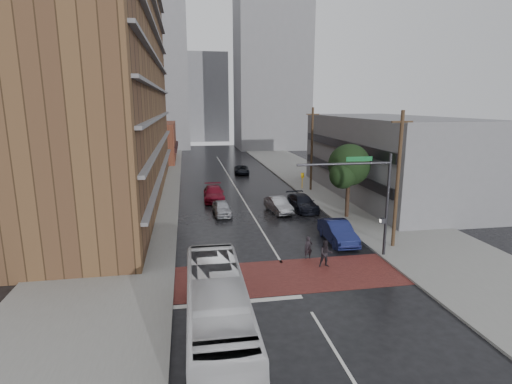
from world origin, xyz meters
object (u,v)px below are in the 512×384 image
car_parked_near (338,232)px  car_travel_a (222,208)px  pedestrian_a (308,248)px  car_parked_mid (302,203)px  suv_travel (242,170)px  car_travel_c (214,193)px  transit_bus (218,313)px  car_parked_far (303,202)px  pedestrian_b (326,254)px  car_travel_b (278,205)px

car_parked_near → car_travel_a: bearing=132.1°
pedestrian_a → car_parked_mid: pedestrian_a is taller
suv_travel → car_parked_mid: car_parked_mid is taller
car_travel_c → suv_travel: 17.04m
transit_bus → car_travel_c: transit_bus is taller
car_travel_c → car_parked_far: 9.98m
car_parked_near → car_travel_c: bearing=119.7°
car_travel_c → car_parked_near: 17.42m
car_parked_far → car_parked_mid: bearing=-120.2°
transit_bus → car_parked_far: bearing=65.4°
transit_bus → pedestrian_b: 10.61m
car_parked_far → pedestrian_a: bearing=-114.3°
pedestrian_b → car_parked_mid: 14.23m
transit_bus → car_parked_far: 24.56m
car_travel_b → car_travel_c: size_ratio=0.83×
pedestrian_a → car_parked_near: size_ratio=0.31×
car_travel_c → suv_travel: (5.34, 16.18, -0.15)m
transit_bus → car_travel_a: bearing=85.1°
car_parked_near → car_parked_far: car_parked_near is taller
transit_bus → pedestrian_a: 11.31m
car_travel_a → car_parked_near: (8.07, -9.21, 0.15)m
transit_bus → car_travel_b: transit_bus is taller
car_travel_a → car_parked_mid: (8.10, 0.43, 0.07)m
pedestrian_b → car_parked_near: pedestrian_b is taller
pedestrian_a → car_parked_mid: (3.25, 12.45, -0.04)m
pedestrian_a → car_parked_near: car_parked_near is taller
pedestrian_a → pedestrian_b: bearing=-67.9°
transit_bus → suv_travel: (7.06, 43.18, -0.89)m
car_travel_b → car_parked_far: size_ratio=1.24×
car_travel_c → car_parked_mid: bearing=-32.2°
pedestrian_b → car_parked_far: 15.10m
car_travel_a → pedestrian_b: bearing=-70.5°
pedestrian_b → suv_travel: pedestrian_b is taller
car_travel_b → car_parked_far: 3.11m
pedestrian_a → car_parked_near: (3.22, 2.81, 0.04)m
car_travel_b → car_parked_far: car_travel_b is taller
car_parked_mid → car_parked_far: size_ratio=1.43×
pedestrian_b → car_travel_c: pedestrian_b is taller
pedestrian_a → car_parked_far: 13.75m
transit_bus → car_travel_c: size_ratio=2.03×
pedestrian_a → car_travel_a: size_ratio=0.40×
transit_bus → pedestrian_b: bearing=44.8°
transit_bus → car_travel_a: (2.05, 20.94, -0.84)m
car_travel_b → car_parked_far: (2.86, 1.22, -0.12)m
pedestrian_b → car_travel_a: bearing=117.3°
suv_travel → car_travel_b: bearing=-84.1°
car_travel_b → car_parked_mid: car_parked_mid is taller
car_travel_c → car_parked_far: car_travel_c is taller
pedestrian_a → car_travel_b: bearing=84.4°
transit_bus → car_parked_near: transit_bus is taller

